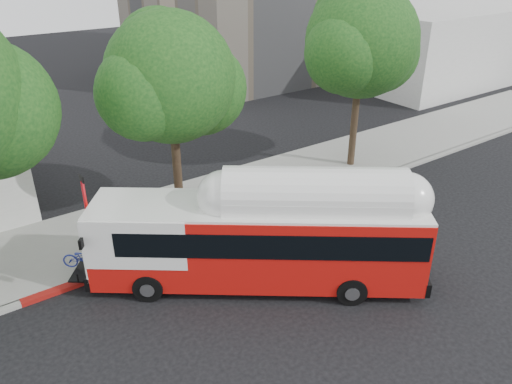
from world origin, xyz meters
The scene contains 9 objects.
ground centered at (0.00, 0.00, 0.00)m, with size 120.00×120.00×0.00m, color black.
sidewalk centered at (0.00, 6.50, 0.07)m, with size 60.00×5.00×0.15m, color gray.
curb_strip centered at (0.00, 3.90, 0.07)m, with size 60.00×0.30×0.15m, color gray.
red_curb_segment centered at (-3.00, 3.90, 0.08)m, with size 10.00×0.32×0.16m, color maroon.
street_tree_mid centered at (-0.59, 6.06, 5.91)m, with size 5.75×5.00×8.62m.
street_tree_right centered at (9.44, 5.86, 6.26)m, with size 6.21×5.40×9.18m.
horizon_block centered at (30.00, 16.00, 3.00)m, with size 20.00×12.00×6.00m, color silver.
transit_bus centered at (-0.84, 0.40, 1.64)m, with size 10.68×8.74×3.50m.
signal_pole centered at (-5.33, 4.13, 2.01)m, with size 0.11×0.37×3.91m.
Camera 1 is at (-9.21, -11.16, 10.69)m, focal length 35.00 mm.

